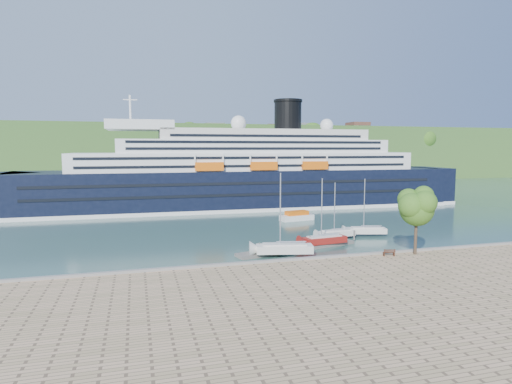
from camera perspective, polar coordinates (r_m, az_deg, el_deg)
name	(u,v)px	position (r m, az deg, el deg)	size (l,w,h in m)	color
ground	(336,265)	(54.65, 10.56, -9.51)	(400.00, 400.00, 0.00)	#2D5048
far_hillside	(190,153)	(193.61, -8.77, 5.11)	(400.00, 50.00, 24.00)	#305F26
quay_coping	(336,256)	(54.18, 10.68, -8.39)	(220.00, 0.50, 0.30)	slate
cruise_ship	(239,154)	(102.22, -2.32, 5.14)	(116.48, 16.96, 26.16)	black
park_bench	(389,252)	(56.27, 17.31, -7.67)	(1.53, 0.63, 0.98)	#482414
promenade_tree	(416,218)	(57.50, 20.60, -3.21)	(5.68, 5.68, 9.40)	#295A17
floating_pontoon	(298,248)	(61.66, 5.64, -7.46)	(19.22, 2.35, 0.43)	slate
sailboat_white_near	(285,217)	(56.49, 3.84, -3.38)	(8.27, 2.30, 10.68)	silver
sailboat_red	(325,214)	(63.21, 9.15, -2.94)	(7.44, 2.07, 9.61)	maroon
sailboat_white_far	(367,209)	(72.12, 14.59, -2.20)	(6.98, 1.94, 9.02)	silver
tender_launch	(297,216)	(85.94, 5.46, -3.15)	(6.90, 2.36, 1.91)	orange
sailboat_extra	(337,212)	(68.89, 10.76, -2.66)	(6.65, 1.85, 8.59)	silver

